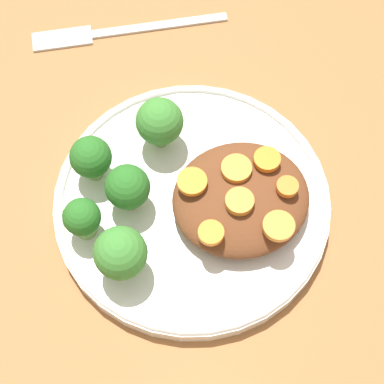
% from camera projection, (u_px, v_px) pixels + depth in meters
% --- Properties ---
extents(ground_plane, '(4.00, 4.00, 0.00)m').
position_uv_depth(ground_plane, '(192.00, 207.00, 0.59)').
color(ground_plane, '#9E6638').
extents(plate, '(0.25, 0.25, 0.02)m').
position_uv_depth(plate, '(192.00, 202.00, 0.58)').
color(plate, silver).
rests_on(plate, ground_plane).
extents(stew_mound, '(0.12, 0.11, 0.03)m').
position_uv_depth(stew_mound, '(241.00, 199.00, 0.56)').
color(stew_mound, brown).
rests_on(stew_mound, plate).
extents(broccoli_floret_0, '(0.04, 0.04, 0.06)m').
position_uv_depth(broccoli_floret_0, '(160.00, 122.00, 0.57)').
color(broccoli_floret_0, '#759E51').
rests_on(broccoli_floret_0, plate).
extents(broccoli_floret_1, '(0.04, 0.04, 0.05)m').
position_uv_depth(broccoli_floret_1, '(128.00, 188.00, 0.55)').
color(broccoli_floret_1, '#759E51').
rests_on(broccoli_floret_1, plate).
extents(broccoli_floret_2, '(0.04, 0.04, 0.06)m').
position_uv_depth(broccoli_floret_2, '(121.00, 254.00, 0.52)').
color(broccoli_floret_2, '#759E51').
rests_on(broccoli_floret_2, plate).
extents(broccoli_floret_3, '(0.03, 0.03, 0.05)m').
position_uv_depth(broccoli_floret_3, '(82.00, 218.00, 0.54)').
color(broccoli_floret_3, '#759E51').
rests_on(broccoli_floret_3, plate).
extents(broccoli_floret_4, '(0.04, 0.04, 0.05)m').
position_uv_depth(broccoli_floret_4, '(91.00, 158.00, 0.56)').
color(broccoli_floret_4, '#7FA85B').
rests_on(broccoli_floret_4, plate).
extents(carrot_slice_0, '(0.02, 0.02, 0.01)m').
position_uv_depth(carrot_slice_0, '(287.00, 187.00, 0.54)').
color(carrot_slice_0, orange).
rests_on(carrot_slice_0, stew_mound).
extents(carrot_slice_1, '(0.03, 0.03, 0.01)m').
position_uv_depth(carrot_slice_1, '(235.00, 165.00, 0.55)').
color(carrot_slice_1, orange).
rests_on(carrot_slice_1, stew_mound).
extents(carrot_slice_2, '(0.02, 0.02, 0.01)m').
position_uv_depth(carrot_slice_2, '(239.00, 201.00, 0.54)').
color(carrot_slice_2, orange).
rests_on(carrot_slice_2, stew_mound).
extents(carrot_slice_3, '(0.03, 0.03, 0.01)m').
position_uv_depth(carrot_slice_3, '(279.00, 226.00, 0.53)').
color(carrot_slice_3, orange).
rests_on(carrot_slice_3, stew_mound).
extents(carrot_slice_4, '(0.03, 0.03, 0.01)m').
position_uv_depth(carrot_slice_4, '(193.00, 182.00, 0.55)').
color(carrot_slice_4, orange).
rests_on(carrot_slice_4, stew_mound).
extents(carrot_slice_5, '(0.02, 0.02, 0.01)m').
position_uv_depth(carrot_slice_5, '(211.00, 233.00, 0.53)').
color(carrot_slice_5, orange).
rests_on(carrot_slice_5, stew_mound).
extents(carrot_slice_6, '(0.02, 0.02, 0.01)m').
position_uv_depth(carrot_slice_6, '(266.00, 158.00, 0.56)').
color(carrot_slice_6, orange).
rests_on(carrot_slice_6, stew_mound).
extents(fork, '(0.21, 0.05, 0.01)m').
position_uv_depth(fork, '(110.00, 31.00, 0.68)').
color(fork, silver).
rests_on(fork, ground_plane).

